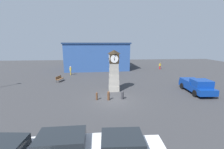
{
  "coord_description": "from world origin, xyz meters",
  "views": [
    {
      "loc": [
        -1.37,
        -15.47,
        6.16
      ],
      "look_at": [
        0.16,
        3.3,
        2.15
      ],
      "focal_mm": 24.0,
      "sensor_mm": 36.0,
      "label": 1
    }
  ],
  "objects_px": {
    "bench": "(59,78)",
    "pedestrian_by_cars": "(71,70)",
    "pedestrian_crossing_lot": "(160,65)",
    "pickup_truck": "(197,85)",
    "bollard_mid_row": "(109,96)",
    "bollard_near_tower": "(97,96)",
    "car_by_building": "(126,149)",
    "bollard_far_row": "(122,95)",
    "clock_tower": "(114,71)",
    "car_near_tower": "(66,147)"
  },
  "relations": [
    {
      "from": "bench",
      "to": "pedestrian_by_cars",
      "type": "relative_size",
      "value": 0.98
    },
    {
      "from": "pedestrian_crossing_lot",
      "to": "pickup_truck",
      "type": "bearing_deg",
      "value": -97.14
    },
    {
      "from": "pedestrian_crossing_lot",
      "to": "bollard_mid_row",
      "type": "bearing_deg",
      "value": -125.65
    },
    {
      "from": "bollard_near_tower",
      "to": "pedestrian_by_cars",
      "type": "distance_m",
      "value": 14.54
    },
    {
      "from": "car_by_building",
      "to": "pickup_truck",
      "type": "height_order",
      "value": "pickup_truck"
    },
    {
      "from": "bollard_near_tower",
      "to": "bollard_mid_row",
      "type": "xyz_separation_m",
      "value": [
        1.28,
        -0.14,
        0.07
      ]
    },
    {
      "from": "bollard_mid_row",
      "to": "pedestrian_by_cars",
      "type": "bearing_deg",
      "value": 115.75
    },
    {
      "from": "bollard_near_tower",
      "to": "bollard_far_row",
      "type": "distance_m",
      "value": 2.84
    },
    {
      "from": "bollard_far_row",
      "to": "pickup_truck",
      "type": "bearing_deg",
      "value": 8.73
    },
    {
      "from": "pickup_truck",
      "to": "bollard_mid_row",
      "type": "bearing_deg",
      "value": -171.63
    },
    {
      "from": "bollard_far_row",
      "to": "bench",
      "type": "height_order",
      "value": "bollard_far_row"
    },
    {
      "from": "bollard_far_row",
      "to": "car_by_building",
      "type": "distance_m",
      "value": 8.99
    },
    {
      "from": "bollard_near_tower",
      "to": "bollard_mid_row",
      "type": "height_order",
      "value": "bollard_mid_row"
    },
    {
      "from": "bollard_far_row",
      "to": "pedestrian_crossing_lot",
      "type": "xyz_separation_m",
      "value": [
        11.72,
        18.34,
        0.43
      ]
    },
    {
      "from": "pedestrian_by_cars",
      "to": "bollard_far_row",
      "type": "bearing_deg",
      "value": -58.89
    },
    {
      "from": "clock_tower",
      "to": "pedestrian_crossing_lot",
      "type": "bearing_deg",
      "value": 50.93
    },
    {
      "from": "car_by_building",
      "to": "pickup_truck",
      "type": "xyz_separation_m",
      "value": [
        10.76,
        10.38,
        0.17
      ]
    },
    {
      "from": "clock_tower",
      "to": "bollard_far_row",
      "type": "bearing_deg",
      "value": -77.93
    },
    {
      "from": "car_near_tower",
      "to": "pedestrian_crossing_lot",
      "type": "distance_m",
      "value": 31.27
    },
    {
      "from": "pedestrian_by_cars",
      "to": "car_by_building",
      "type": "bearing_deg",
      "value": -72.67
    },
    {
      "from": "car_near_tower",
      "to": "pedestrian_by_cars",
      "type": "bearing_deg",
      "value": 99.96
    },
    {
      "from": "pickup_truck",
      "to": "bench",
      "type": "bearing_deg",
      "value": 159.41
    },
    {
      "from": "clock_tower",
      "to": "pickup_truck",
      "type": "distance_m",
      "value": 10.53
    },
    {
      "from": "bollard_near_tower",
      "to": "bollard_mid_row",
      "type": "relative_size",
      "value": 0.86
    },
    {
      "from": "pickup_truck",
      "to": "pedestrian_crossing_lot",
      "type": "distance_m",
      "value": 17.0
    },
    {
      "from": "clock_tower",
      "to": "car_by_building",
      "type": "xyz_separation_m",
      "value": [
        -0.49,
        -12.0,
        -1.82
      ]
    },
    {
      "from": "car_near_tower",
      "to": "car_by_building",
      "type": "bearing_deg",
      "value": -7.04
    },
    {
      "from": "car_near_tower",
      "to": "clock_tower",
      "type": "bearing_deg",
      "value": 72.71
    },
    {
      "from": "pickup_truck",
      "to": "bench",
      "type": "height_order",
      "value": "pickup_truck"
    },
    {
      "from": "bollard_far_row",
      "to": "pedestrian_crossing_lot",
      "type": "relative_size",
      "value": 0.59
    },
    {
      "from": "pedestrian_crossing_lot",
      "to": "clock_tower",
      "type": "bearing_deg",
      "value": -129.07
    },
    {
      "from": "bollard_mid_row",
      "to": "pedestrian_by_cars",
      "type": "distance_m",
      "value": 15.17
    },
    {
      "from": "car_near_tower",
      "to": "bench",
      "type": "relative_size",
      "value": 2.68
    },
    {
      "from": "bollard_near_tower",
      "to": "bollard_far_row",
      "type": "bearing_deg",
      "value": 0.59
    },
    {
      "from": "bench",
      "to": "pedestrian_by_cars",
      "type": "height_order",
      "value": "pedestrian_by_cars"
    },
    {
      "from": "bench",
      "to": "pedestrian_crossing_lot",
      "type": "xyz_separation_m",
      "value": [
        20.73,
        9.87,
        0.37
      ]
    },
    {
      "from": "clock_tower",
      "to": "pedestrian_crossing_lot",
      "type": "distance_m",
      "value": 19.72
    },
    {
      "from": "clock_tower",
      "to": "pickup_truck",
      "type": "bearing_deg",
      "value": -8.93
    },
    {
      "from": "bollard_near_tower",
      "to": "bollard_far_row",
      "type": "relative_size",
      "value": 0.94
    },
    {
      "from": "bench",
      "to": "pedestrian_by_cars",
      "type": "distance_m",
      "value": 5.12
    },
    {
      "from": "bollard_mid_row",
      "to": "clock_tower",
      "type": "bearing_deg",
      "value": 74.7
    },
    {
      "from": "car_near_tower",
      "to": "car_by_building",
      "type": "xyz_separation_m",
      "value": [
        3.12,
        -0.39,
        -0.0
      ]
    },
    {
      "from": "car_by_building",
      "to": "car_near_tower",
      "type": "bearing_deg",
      "value": 172.96
    },
    {
      "from": "clock_tower",
      "to": "pedestrian_by_cars",
      "type": "bearing_deg",
      "value": 125.72
    },
    {
      "from": "bollard_near_tower",
      "to": "car_near_tower",
      "type": "xyz_separation_m",
      "value": [
        -1.44,
        -8.49,
        0.32
      ]
    },
    {
      "from": "bollard_mid_row",
      "to": "pickup_truck",
      "type": "height_order",
      "value": "pickup_truck"
    },
    {
      "from": "bollard_near_tower",
      "to": "pickup_truck",
      "type": "xyz_separation_m",
      "value": [
        12.45,
        1.5,
        0.49
      ]
    },
    {
      "from": "bollard_near_tower",
      "to": "pedestrian_crossing_lot",
      "type": "xyz_separation_m",
      "value": [
        14.56,
        18.37,
        0.45
      ]
    },
    {
      "from": "pickup_truck",
      "to": "pedestrian_crossing_lot",
      "type": "bearing_deg",
      "value": 82.86
    },
    {
      "from": "bench",
      "to": "bollard_far_row",
      "type": "bearing_deg",
      "value": -43.22
    }
  ]
}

